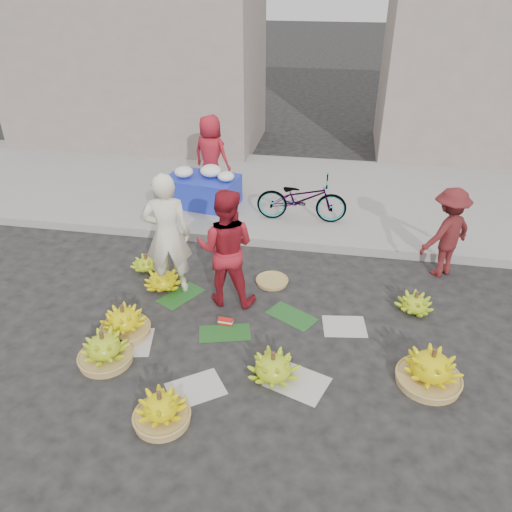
% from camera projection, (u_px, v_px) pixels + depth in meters
% --- Properties ---
extents(ground, '(80.00, 80.00, 0.00)m').
position_uv_depth(ground, '(236.00, 324.00, 6.51)').
color(ground, black).
rests_on(ground, ground).
extents(curb, '(40.00, 0.25, 0.15)m').
position_uv_depth(curb, '(263.00, 240.00, 8.34)').
color(curb, gray).
rests_on(curb, ground).
extents(sidewalk, '(40.00, 4.00, 0.12)m').
position_uv_depth(sidewalk, '(280.00, 192.00, 10.13)').
color(sidewalk, gray).
rests_on(sidewalk, ground).
extents(building_left, '(6.00, 3.00, 4.00)m').
position_uv_depth(building_left, '(135.00, 61.00, 12.21)').
color(building_left, gray).
rests_on(building_left, sidewalk).
extents(building_right, '(5.00, 3.00, 5.00)m').
position_uv_depth(building_right, '(502.00, 45.00, 11.11)').
color(building_right, gray).
rests_on(building_right, sidewalk).
extents(newspaper_scatter, '(3.20, 1.80, 0.00)m').
position_uv_depth(newspaper_scatter, '(222.00, 366.00, 5.83)').
color(newspaper_scatter, beige).
rests_on(newspaper_scatter, ground).
extents(banana_leaves, '(2.00, 1.00, 0.00)m').
position_uv_depth(banana_leaves, '(232.00, 314.00, 6.69)').
color(banana_leaves, '#18481A').
rests_on(banana_leaves, ground).
extents(banana_bunch_0, '(0.62, 0.62, 0.43)m').
position_uv_depth(banana_bunch_0, '(124.00, 322.00, 6.26)').
color(banana_bunch_0, '#9F7C42').
rests_on(banana_bunch_0, ground).
extents(banana_bunch_1, '(0.68, 0.68, 0.43)m').
position_uv_depth(banana_bunch_1, '(104.00, 349.00, 5.82)').
color(banana_bunch_1, '#9F7C42').
rests_on(banana_bunch_1, ground).
extents(banana_bunch_2, '(0.57, 0.57, 0.41)m').
position_uv_depth(banana_bunch_2, '(161.00, 409.00, 5.05)').
color(banana_bunch_2, '#9F7C42').
rests_on(banana_bunch_2, ground).
extents(banana_bunch_3, '(0.67, 0.67, 0.36)m').
position_uv_depth(banana_bunch_3, '(273.00, 366.00, 5.61)').
color(banana_bunch_3, '#84AC18').
rests_on(banana_bunch_3, ground).
extents(banana_bunch_4, '(0.71, 0.71, 0.48)m').
position_uv_depth(banana_bunch_4, '(431.00, 368.00, 5.50)').
color(banana_bunch_4, '#9F7C42').
rests_on(banana_bunch_4, ground).
extents(banana_bunch_5, '(0.58, 0.58, 0.31)m').
position_uv_depth(banana_bunch_5, '(415.00, 303.00, 6.70)').
color(banana_bunch_5, '#84AC18').
rests_on(banana_bunch_5, ground).
extents(banana_bunch_6, '(0.69, 0.69, 0.34)m').
position_uv_depth(banana_bunch_6, '(163.00, 279.00, 7.18)').
color(banana_bunch_6, yellow).
rests_on(banana_bunch_6, ground).
extents(banana_bunch_7, '(0.52, 0.52, 0.28)m').
position_uv_depth(banana_bunch_7, '(146.00, 263.00, 7.62)').
color(banana_bunch_7, '#84AC18').
rests_on(banana_bunch_7, ground).
extents(basket_spare, '(0.59, 0.59, 0.05)m').
position_uv_depth(basket_spare, '(272.00, 281.00, 7.35)').
color(basket_spare, '#9F7C42').
rests_on(basket_spare, ground).
extents(incense_stack, '(0.20, 0.07, 0.08)m').
position_uv_depth(incense_stack, '(225.00, 321.00, 6.49)').
color(incense_stack, red).
rests_on(incense_stack, ground).
extents(vendor_cream, '(0.73, 0.57, 1.77)m').
position_uv_depth(vendor_cream, '(167.00, 235.00, 6.78)').
color(vendor_cream, '#F4ECCD').
rests_on(vendor_cream, ground).
extents(vendor_red, '(0.81, 0.63, 1.66)m').
position_uv_depth(vendor_red, '(226.00, 248.00, 6.58)').
color(vendor_red, '#AF1B25').
rests_on(vendor_red, ground).
extents(man_striped, '(1.02, 0.96, 1.38)m').
position_uv_depth(man_striped, '(447.00, 233.00, 7.25)').
color(man_striped, maroon).
rests_on(man_striped, ground).
extents(flower_table, '(1.41, 1.01, 0.75)m').
position_uv_depth(flower_table, '(203.00, 189.00, 9.33)').
color(flower_table, '#1927A7').
rests_on(flower_table, sidewalk).
extents(grey_bucket, '(0.34, 0.34, 0.38)m').
position_uv_depth(grey_bucket, '(163.00, 198.00, 9.27)').
color(grey_bucket, slate).
rests_on(grey_bucket, sidewalk).
extents(flower_vendor, '(0.87, 0.70, 1.54)m').
position_uv_depth(flower_vendor, '(211.00, 155.00, 9.58)').
color(flower_vendor, '#AF1B25').
rests_on(flower_vendor, sidewalk).
extents(bicycle, '(0.59, 1.59, 0.83)m').
position_uv_depth(bicycle, '(302.00, 198.00, 8.69)').
color(bicycle, gray).
rests_on(bicycle, sidewalk).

